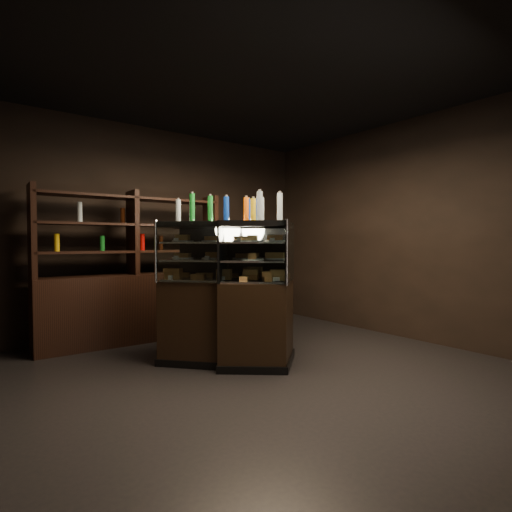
{
  "coord_description": "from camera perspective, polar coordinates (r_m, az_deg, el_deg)",
  "views": [
    {
      "loc": [
        -2.47,
        -3.14,
        1.32
      ],
      "look_at": [
        0.15,
        0.32,
        1.17
      ],
      "focal_mm": 28.0,
      "sensor_mm": 36.0,
      "label": 1
    }
  ],
  "objects": [
    {
      "name": "bottles_top",
      "position": [
        4.54,
        -2.09,
        6.55
      ],
      "size": [
        1.19,
        0.96,
        0.3
      ],
      "color": "silver",
      "rests_on": "display_case"
    },
    {
      "name": "food_display",
      "position": [
        4.52,
        -2.04,
        0.14
      ],
      "size": [
        1.37,
        1.1,
        0.47
      ],
      "color": "#B48140",
      "rests_on": "display_case"
    },
    {
      "name": "back_shelving",
      "position": [
        5.57,
        -17.11,
        -5.49
      ],
      "size": [
        2.41,
        0.49,
        2.0
      ],
      "rotation": [
        0.0,
        0.0,
        -0.03
      ],
      "color": "black",
      "rests_on": "ground"
    },
    {
      "name": "potted_conifer",
      "position": [
        5.5,
        1.95,
        -6.68
      ],
      "size": [
        0.4,
        0.4,
        0.87
      ],
      "rotation": [
        0.0,
        0.0,
        -0.01
      ],
      "color": "black",
      "rests_on": "ground"
    },
    {
      "name": "ground",
      "position": [
        4.21,
        0.97,
        -16.36
      ],
      "size": [
        5.0,
        5.0,
        0.0
      ],
      "primitive_type": "plane",
      "color": "black",
      "rests_on": "ground"
    },
    {
      "name": "display_case",
      "position": [
        4.6,
        -2.06,
        -8.14
      ],
      "size": [
        1.85,
        1.55,
        1.55
      ],
      "rotation": [
        0.0,
        0.0,
        0.02
      ],
      "color": "black",
      "rests_on": "ground"
    },
    {
      "name": "room_shell",
      "position": [
        4.04,
        0.98,
        10.78
      ],
      "size": [
        5.02,
        5.02,
        3.01
      ],
      "color": "black",
      "rests_on": "ground"
    }
  ]
}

